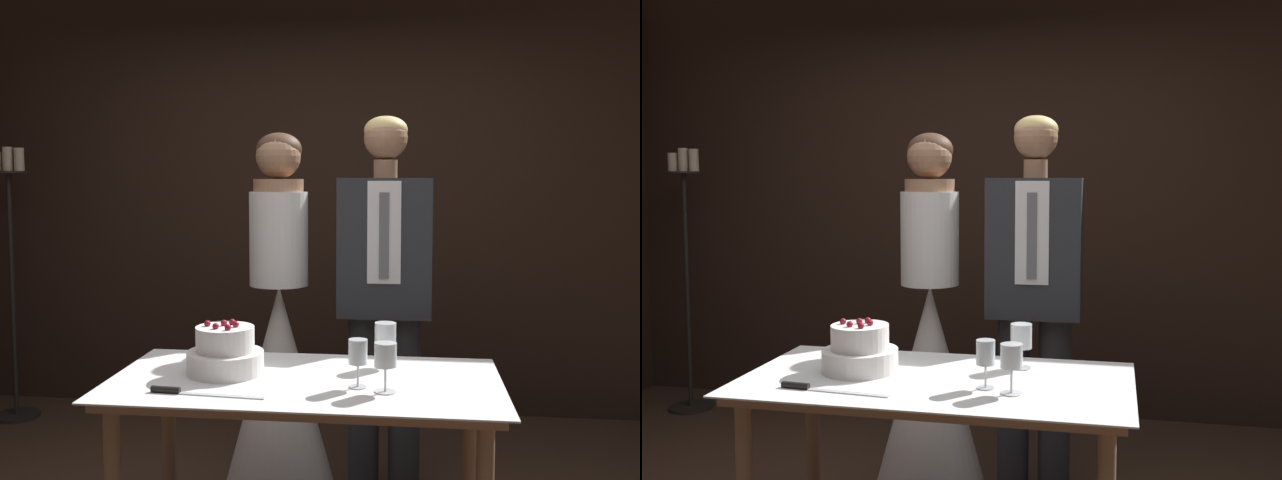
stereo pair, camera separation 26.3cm
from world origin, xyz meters
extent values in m
cube|color=black|center=(0.00, 2.09, 1.43)|extent=(5.39, 0.12, 2.87)
cylinder|color=#8E6B4C|center=(-0.51, 0.23, 0.37)|extent=(0.06, 0.06, 0.75)
cylinder|color=#8E6B4C|center=(0.69, 0.23, 0.37)|extent=(0.06, 0.06, 0.75)
cube|color=#8E6B4C|center=(0.09, -0.05, 0.77)|extent=(1.33, 0.68, 0.03)
cube|color=white|center=(0.09, -0.05, 0.79)|extent=(1.39, 0.74, 0.01)
cylinder|color=white|center=(-0.21, -0.01, 0.83)|extent=(0.28, 0.28, 0.08)
cylinder|color=white|center=(-0.21, -0.01, 0.92)|extent=(0.21, 0.21, 0.09)
sphere|color=maroon|center=(-0.17, -0.01, 0.97)|extent=(0.02, 0.02, 0.02)
sphere|color=maroon|center=(-0.19, 0.03, 0.97)|extent=(0.02, 0.02, 0.02)
sphere|color=maroon|center=(-0.22, 0.01, 0.97)|extent=(0.02, 0.02, 0.02)
sphere|color=maroon|center=(-0.28, -0.01, 0.97)|extent=(0.02, 0.02, 0.02)
sphere|color=maroon|center=(-0.23, -0.05, 0.97)|extent=(0.02, 0.02, 0.02)
sphere|color=maroon|center=(-0.18, -0.07, 0.97)|extent=(0.02, 0.02, 0.02)
cube|color=silver|center=(-0.15, -0.28, 0.79)|extent=(0.29, 0.04, 0.00)
cylinder|color=black|center=(-0.35, -0.27, 0.80)|extent=(0.10, 0.03, 0.02)
cylinder|color=silver|center=(0.38, -0.17, 0.79)|extent=(0.07, 0.07, 0.00)
cylinder|color=silver|center=(0.38, -0.17, 0.84)|extent=(0.01, 0.01, 0.08)
cylinder|color=silver|center=(0.38, -0.17, 0.92)|extent=(0.07, 0.07, 0.08)
cylinder|color=maroon|center=(0.38, -0.17, 0.89)|extent=(0.06, 0.06, 0.03)
cylinder|color=silver|center=(0.28, -0.13, 0.79)|extent=(0.06, 0.06, 0.00)
cylinder|color=silver|center=(0.28, -0.13, 0.83)|extent=(0.01, 0.01, 0.08)
cylinder|color=silver|center=(0.28, -0.13, 0.91)|extent=(0.07, 0.07, 0.08)
cylinder|color=maroon|center=(0.28, -0.13, 0.88)|extent=(0.05, 0.05, 0.02)
cylinder|color=silver|center=(0.37, 0.15, 0.79)|extent=(0.08, 0.08, 0.00)
cylinder|color=silver|center=(0.37, 0.15, 0.83)|extent=(0.01, 0.01, 0.07)
cylinder|color=silver|center=(0.37, 0.15, 0.91)|extent=(0.08, 0.08, 0.09)
cylinder|color=maroon|center=(0.37, 0.15, 0.88)|extent=(0.07, 0.07, 0.03)
cone|color=white|center=(-0.16, 0.82, 0.50)|extent=(0.54, 0.54, 0.99)
cylinder|color=white|center=(-0.16, 0.82, 1.22)|extent=(0.28, 0.28, 0.45)
cylinder|color=#A37556|center=(-0.16, 0.82, 1.47)|extent=(0.24, 0.24, 0.06)
sphere|color=#A37556|center=(-0.16, 0.82, 1.61)|extent=(0.21, 0.21, 0.21)
ellipsoid|color=#472D1E|center=(-0.16, 0.84, 1.64)|extent=(0.22, 0.22, 0.16)
cylinder|color=#282B30|center=(0.24, 0.82, 0.43)|extent=(0.15, 0.15, 0.86)
cylinder|color=#282B30|center=(0.44, 0.82, 0.43)|extent=(0.15, 0.15, 0.86)
cube|color=#282B30|center=(0.34, 0.82, 1.18)|extent=(0.43, 0.24, 0.64)
cube|color=white|center=(0.34, 0.70, 1.26)|extent=(0.15, 0.01, 0.46)
cube|color=slate|center=(0.34, 0.69, 1.25)|extent=(0.04, 0.01, 0.39)
cylinder|color=#A37556|center=(0.34, 0.82, 1.55)|extent=(0.11, 0.11, 0.08)
sphere|color=#A37556|center=(0.34, 0.82, 1.69)|extent=(0.20, 0.20, 0.20)
ellipsoid|color=#D6B770|center=(0.34, 0.83, 1.73)|extent=(0.20, 0.20, 0.13)
cylinder|color=black|center=(-2.00, 1.62, 0.01)|extent=(0.28, 0.28, 0.02)
cylinder|color=black|center=(-2.00, 1.62, 0.78)|extent=(0.03, 0.03, 1.52)
cylinder|color=black|center=(-2.00, 1.62, 1.54)|extent=(0.22, 0.22, 0.01)
cylinder|color=beige|center=(-2.07, 1.62, 1.61)|extent=(0.06, 0.06, 0.12)
cylinder|color=beige|center=(-2.00, 1.62, 1.62)|extent=(0.06, 0.06, 0.15)
cylinder|color=beige|center=(-1.92, 1.62, 1.62)|extent=(0.06, 0.06, 0.14)
camera|label=1|loc=(0.45, -2.51, 1.50)|focal=40.00mm
camera|label=2|loc=(0.71, -2.46, 1.50)|focal=40.00mm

